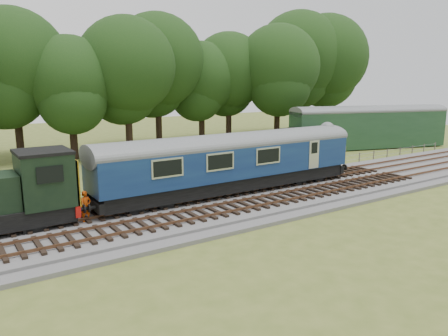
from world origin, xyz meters
TOP-DOWN VIEW (x-y plane):
  - ground at (0.00, 0.00)m, footprint 120.00×120.00m
  - ballast at (0.00, 0.00)m, footprint 70.00×7.00m
  - track_north at (0.00, 1.40)m, footprint 67.20×2.40m
  - track_south at (0.00, -1.60)m, footprint 67.20×2.40m
  - fence at (0.00, 4.50)m, footprint 64.00×0.12m
  - tree_line at (0.00, 22.00)m, footprint 70.00×8.00m
  - dmu_railcar at (3.86, 1.40)m, footprint 18.05×2.86m
  - worker at (-5.63, 0.71)m, footprint 0.64×0.48m
  - parked_coach at (28.16, 10.02)m, footprint 18.03×8.13m
  - shed at (19.23, 11.20)m, footprint 3.61×3.61m
  - caravan at (34.57, 11.01)m, footprint 4.77×3.45m

SIDE VIEW (x-z plane):
  - ground at x=0.00m, z-range 0.00..0.00m
  - fence at x=0.00m, z-range -0.50..0.50m
  - tree_line at x=0.00m, z-range -9.00..9.00m
  - ballast at x=0.00m, z-range 0.00..0.35m
  - track_north at x=0.00m, z-range 0.31..0.52m
  - track_south at x=0.00m, z-range 0.31..0.52m
  - caravan at x=34.57m, z-range 0.00..2.11m
  - worker at x=-5.63m, z-range 0.35..1.94m
  - shed at x=19.23m, z-range 0.02..2.61m
  - parked_coach at x=28.16m, z-range 0.28..4.85m
  - dmu_railcar at x=3.86m, z-range 0.67..4.54m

